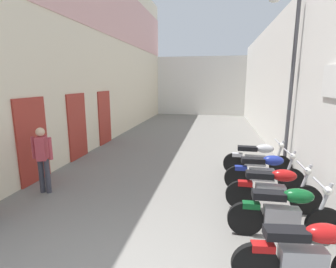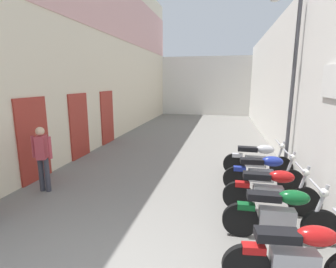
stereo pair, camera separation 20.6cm
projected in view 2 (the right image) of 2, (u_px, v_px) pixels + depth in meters
ground_plane at (182, 151)px, 9.75m from camera, size 34.12×34.12×0.00m
building_left at (112, 48)px, 11.54m from camera, size 0.45×18.12×8.09m
building_right at (278, 84)px, 10.42m from camera, size 0.45×18.12×5.00m
building_far_end at (206, 86)px, 20.85m from camera, size 9.77×2.00×4.48m
motorcycle_nearest at (300, 256)px, 3.16m from camera, size 1.85×0.58×1.04m
motorcycle_second at (281, 213)px, 4.19m from camera, size 1.85×0.58×1.04m
motorcycle_third at (271, 189)px, 5.10m from camera, size 1.85×0.58×1.04m
motorcycle_fourth at (264, 172)px, 6.04m from camera, size 1.85×0.58×1.04m
motorcycle_fifth at (258, 159)px, 7.11m from camera, size 1.85×0.58×1.04m
pedestrian_mid_alley at (42, 154)px, 6.04m from camera, size 0.52×0.39×1.57m
street_lamp at (290, 74)px, 6.83m from camera, size 0.79×0.18×4.76m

